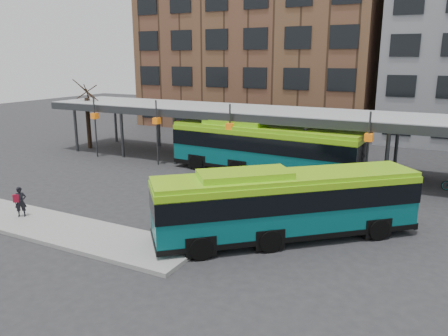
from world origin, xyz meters
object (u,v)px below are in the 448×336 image
(bus_rear, at_px, (263,147))
(pedestrian, at_px, (20,202))
(tree, at_px, (88,121))
(bus_front, at_px, (286,203))

(bus_rear, height_order, pedestrian, bus_rear)
(tree, distance_m, bus_rear, 17.06)
(tree, height_order, bus_front, tree)
(bus_front, height_order, bus_rear, bus_rear)
(bus_front, height_order, pedestrian, bus_front)
(tree, relative_size, bus_rear, 0.42)
(bus_front, xyz_separation_m, bus_rear, (-5.08, 9.76, 0.21))
(tree, bearing_deg, bus_front, -26.59)
(tree, xyz_separation_m, bus_front, (22.09, -11.06, -0.77))
(tree, relative_size, pedestrian, 3.73)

